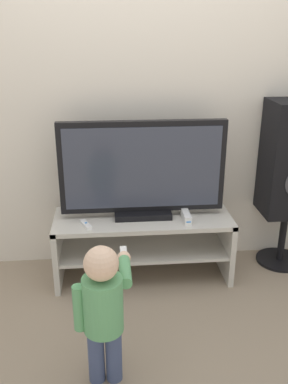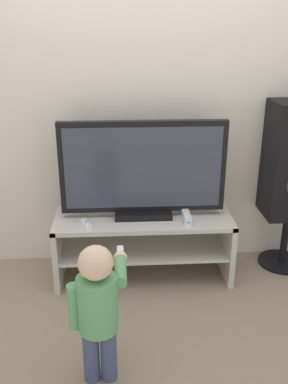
% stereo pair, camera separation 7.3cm
% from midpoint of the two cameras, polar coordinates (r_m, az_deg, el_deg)
% --- Properties ---
extents(ground_plane, '(16.00, 16.00, 0.00)m').
position_cam_midpoint_polar(ground_plane, '(2.89, 0.90, -13.16)').
color(ground_plane, gray).
extents(wall_back, '(10.00, 0.06, 2.60)m').
position_cam_midpoint_polar(wall_back, '(2.90, 0.29, 14.70)').
color(wall_back, silver).
rests_on(wall_back, ground_plane).
extents(tv_stand, '(1.18, 0.43, 0.45)m').
position_cam_midpoint_polar(tv_stand, '(2.92, 0.62, -5.93)').
color(tv_stand, beige).
rests_on(tv_stand, ground_plane).
extents(television, '(1.07, 0.20, 0.64)m').
position_cam_midpoint_polar(television, '(2.75, 0.63, 2.83)').
color(television, black).
rests_on(television, tv_stand).
extents(game_console, '(0.05, 0.17, 0.05)m').
position_cam_midpoint_polar(game_console, '(2.80, 6.44, -3.34)').
color(game_console, white).
rests_on(game_console, tv_stand).
extents(remote_primary, '(0.08, 0.13, 0.03)m').
position_cam_midpoint_polar(remote_primary, '(2.75, -6.99, -4.24)').
color(remote_primary, white).
rests_on(remote_primary, tv_stand).
extents(child, '(0.28, 0.43, 0.74)m').
position_cam_midpoint_polar(child, '(2.06, -5.08, -14.60)').
color(child, '#3F4C72').
rests_on(child, ground_plane).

